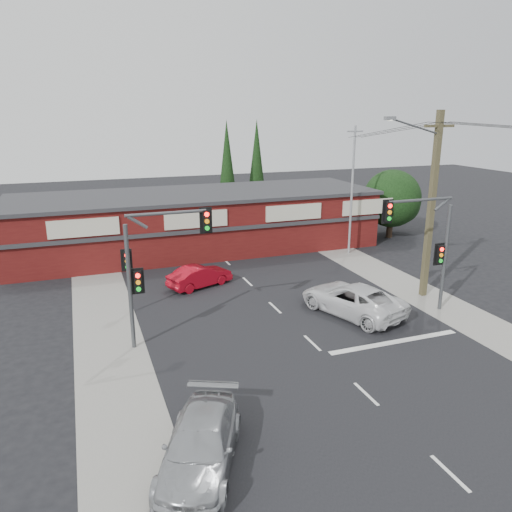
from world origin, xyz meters
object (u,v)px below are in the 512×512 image
object	(u,v)px
silver_suv	(201,445)
white_suv	(352,299)
shop_building	(197,221)
utility_pole	(430,200)
red_sedan	(200,276)

from	to	relation	value
silver_suv	white_suv	bearing A→B (deg)	65.02
shop_building	utility_pole	world-z (taller)	utility_pole
white_suv	shop_building	xyz separation A→B (m)	(-4.38, 14.93, 1.35)
shop_building	utility_pole	distance (m)	17.15
shop_building	utility_pole	size ratio (longest dim) A/B	2.73
silver_suv	utility_pole	distance (m)	18.27
silver_suv	shop_building	size ratio (longest dim) A/B	0.18
white_suv	utility_pole	bearing A→B (deg)	171.27
white_suv	red_sedan	size ratio (longest dim) A/B	1.45
white_suv	red_sedan	bearing A→B (deg)	-65.97
silver_suv	red_sedan	xyz separation A→B (m)	(3.70, 15.09, -0.07)
white_suv	utility_pole	xyz separation A→B (m)	(4.98, 0.94, 4.61)
red_sedan	shop_building	xyz separation A→B (m)	(1.89, 8.30, 1.49)
shop_building	utility_pole	xyz separation A→B (m)	(9.36, -14.00, 3.26)
shop_building	utility_pole	bearing A→B (deg)	-56.24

